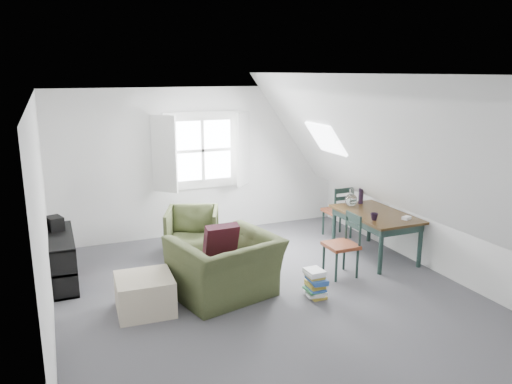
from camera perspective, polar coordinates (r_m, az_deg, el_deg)
name	(u,v)px	position (r m, az deg, el deg)	size (l,w,h in m)	color
floor	(267,295)	(6.44, 1.27, -11.65)	(5.50, 5.50, 0.00)	#4C4B50
ceiling	(268,94)	(5.83, 1.41, 11.17)	(5.50, 5.50, 0.00)	white
wall_back	(202,162)	(8.54, -6.18, 3.46)	(5.00, 5.00, 0.00)	silver
wall_front	(424,288)	(3.80, 18.69, -10.40)	(5.00, 5.00, 0.00)	silver
wall_left	(43,223)	(5.53, -23.13, -3.25)	(5.50, 5.50, 0.00)	silver
wall_right	(431,182)	(7.36, 19.42, 1.10)	(5.50, 5.50, 0.00)	silver
slope_left	(135,165)	(5.47, -13.67, 2.97)	(5.50, 5.50, 0.00)	white
slope_right	(377,148)	(6.68, 13.66, 4.86)	(5.50, 5.50, 0.00)	white
dormer_window	(203,151)	(8.44, -6.07, 4.71)	(1.71, 0.35, 1.30)	white
skylight	(326,139)	(7.76, 7.98, 6.07)	(0.55, 0.75, 0.04)	white
armchair_near	(226,296)	(6.40, -3.47, -11.82)	(1.20, 1.05, 0.78)	#394221
armchair_far	(193,253)	(7.86, -7.20, -6.94)	(0.77, 0.79, 0.72)	#394221
throw_pillow	(221,240)	(6.27, -4.02, -5.50)	(0.42, 0.12, 0.42)	#3B101B
ottoman	(145,294)	(6.09, -12.59, -11.31)	(0.64, 0.64, 0.43)	#BDAE93
dining_table	(376,219)	(7.71, 13.51, -2.98)	(0.82, 1.37, 0.69)	black
demijohn	(351,200)	(7.92, 10.81, -0.85)	(0.20, 0.20, 0.28)	silver
vase_twigs	(361,195)	(8.14, 11.90, -0.37)	(0.08, 0.09, 0.61)	black
cup	(374,220)	(7.31, 13.33, -3.14)	(0.11, 0.11, 0.10)	black
paper_box	(406,218)	(7.46, 16.82, -2.86)	(0.13, 0.08, 0.04)	white
dining_chair_far	(339,211)	(8.52, 9.42, -2.11)	(0.42, 0.42, 0.89)	maroon
dining_chair_near	(343,244)	(6.95, 9.93, -5.87)	(0.41, 0.41, 0.87)	maroon
media_shelf	(58,262)	(7.15, -21.64, -7.44)	(0.42, 1.27, 0.65)	black
electronics_box	(55,224)	(7.30, -22.01, -3.39)	(0.18, 0.25, 0.20)	black
magazine_stack	(315,283)	(6.35, 6.81, -10.33)	(0.27, 0.32, 0.36)	#B29933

